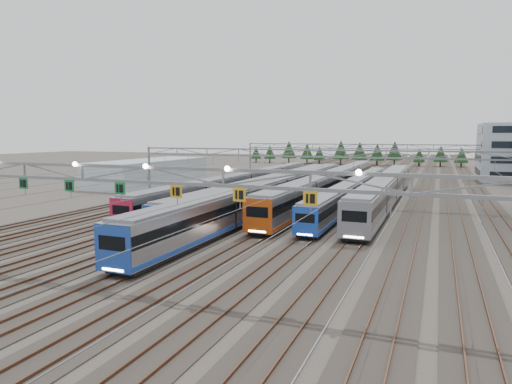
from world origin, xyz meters
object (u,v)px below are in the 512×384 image
at_px(train_b, 270,186).
at_px(train_d, 333,183).
at_px(gantry_mid, 308,159).
at_px(gantry_near, 146,178).
at_px(gantry_far, 358,150).
at_px(train_f, 386,190).
at_px(train_a, 243,184).
at_px(west_shed, 150,172).
at_px(train_e, 355,190).
at_px(train_c, 277,192).

height_order(train_b, train_d, train_d).
bearing_deg(train_d, gantry_mid, -107.52).
relative_size(gantry_near, gantry_far, 1.00).
bearing_deg(train_f, gantry_near, -105.39).
distance_m(train_a, train_d, 14.44).
xyz_separation_m(train_d, west_shed, (-39.20, 5.98, 0.24)).
bearing_deg(gantry_near, west_shed, 124.73).
height_order(train_e, train_f, train_f).
distance_m(train_a, train_b, 4.52).
height_order(train_a, train_e, train_a).
xyz_separation_m(gantry_far, west_shed, (-36.95, -31.89, -3.91)).
bearing_deg(gantry_mid, train_d, 72.48).
bearing_deg(train_b, gantry_mid, -19.26).
bearing_deg(train_a, train_c, -45.37).
bearing_deg(train_c, gantry_mid, 72.43).
bearing_deg(train_f, gantry_mid, -175.36).
height_order(train_e, gantry_mid, gantry_mid).
xyz_separation_m(train_d, train_e, (4.50, -5.29, -0.34)).
distance_m(gantry_far, west_shed, 48.96).
bearing_deg(train_b, train_f, -4.59).
relative_size(train_a, train_d, 0.93).
distance_m(gantry_near, gantry_mid, 40.12).
relative_size(gantry_near, west_shed, 1.88).
xyz_separation_m(train_b, train_f, (18.00, -1.45, 0.35)).
xyz_separation_m(train_a, train_c, (9.00, -9.12, 0.14)).
height_order(train_d, gantry_mid, gantry_mid).
distance_m(train_e, gantry_mid, 8.31).
xyz_separation_m(train_e, train_f, (4.50, -0.92, 0.36)).
distance_m(train_d, west_shed, 39.66).
relative_size(train_c, train_d, 1.03).
bearing_deg(train_f, train_a, 177.21).
relative_size(train_f, west_shed, 1.73).
bearing_deg(train_f, west_shed, 165.80).
xyz_separation_m(train_f, gantry_near, (-11.30, -41.03, 4.84)).
bearing_deg(gantry_mid, train_a, 169.87).
xyz_separation_m(train_a, train_b, (4.50, 0.35, -0.17)).
xyz_separation_m(train_b, gantry_near, (6.70, -42.48, 5.19)).
height_order(train_c, gantry_far, gantry_far).
distance_m(train_e, train_f, 4.61).
height_order(train_c, train_f, train_f).
height_order(train_d, train_f, train_f).
bearing_deg(gantry_near, gantry_mid, 89.93).
bearing_deg(gantry_near, train_a, 104.89).
distance_m(train_f, west_shed, 49.72).
relative_size(train_d, train_e, 1.22).
height_order(train_e, gantry_near, gantry_near).
bearing_deg(west_shed, gantry_near, -55.27).
relative_size(train_f, gantry_near, 0.92).
height_order(train_b, train_e, train_b).
xyz_separation_m(train_c, train_f, (13.50, 8.02, 0.04)).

